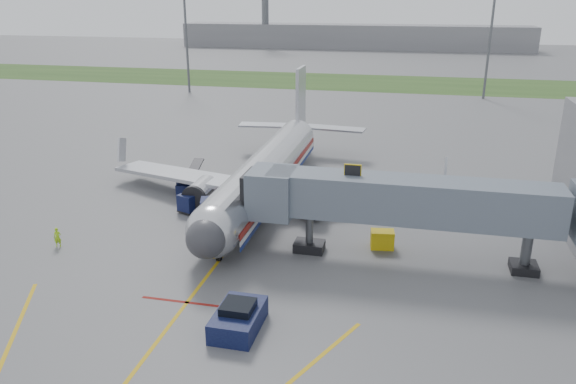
% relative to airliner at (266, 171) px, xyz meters
% --- Properties ---
extents(ground, '(400.00, 400.00, 0.00)m').
position_rel_airliner_xyz_m(ground, '(-0.00, -15.25, -2.65)').
color(ground, '#565659').
rests_on(ground, ground).
extents(grass_strip, '(300.00, 25.00, 0.01)m').
position_rel_airliner_xyz_m(grass_strip, '(-0.00, 74.75, -2.64)').
color(grass_strip, '#2D4C1E').
rests_on(grass_strip, ground).
extents(apron_markings, '(21.52, 50.00, 0.01)m').
position_rel_airliner_xyz_m(apron_markings, '(-0.00, -22.65, -2.64)').
color(apron_markings, gold).
rests_on(apron_markings, ground).
extents(airliner, '(32.10, 35.67, 10.25)m').
position_rel_airliner_xyz_m(airliner, '(0.00, 0.00, 0.00)').
color(airliner, silver).
rests_on(airliner, ground).
extents(jet_bridge, '(25.30, 4.00, 6.90)m').
position_rel_airliner_xyz_m(jet_bridge, '(12.86, -10.25, 1.82)').
color(jet_bridge, slate).
rests_on(jet_bridge, ground).
extents(light_mast_left, '(2.00, 0.44, 20.40)m').
position_rel_airliner_xyz_m(light_mast_left, '(-30.00, 54.75, 8.13)').
color(light_mast_left, '#595B60').
rests_on(light_mast_left, ground).
extents(light_mast_right, '(2.00, 0.44, 20.40)m').
position_rel_airliner_xyz_m(light_mast_right, '(25.00, 59.75, 8.13)').
color(light_mast_right, '#595B60').
rests_on(light_mast_right, ground).
extents(distant_terminal, '(120.00, 14.00, 8.00)m').
position_rel_airliner_xyz_m(distant_terminal, '(-10.00, 154.75, 1.35)').
color(distant_terminal, slate).
rests_on(distant_terminal, ground).
extents(pushback_tug, '(2.48, 4.01, 1.66)m').
position_rel_airliner_xyz_m(pushback_tug, '(4.00, -21.30, -1.95)').
color(pushback_tug, black).
rests_on(pushback_tug, ground).
extents(baggage_cart_a, '(2.29, 2.29, 1.97)m').
position_rel_airliner_xyz_m(baggage_cart_a, '(-3.00, -6.47, -1.64)').
color(baggage_cart_a, black).
rests_on(baggage_cart_a, ground).
extents(baggage_cart_b, '(1.98, 1.98, 1.65)m').
position_rel_airliner_xyz_m(baggage_cart_b, '(-5.71, -4.90, -1.81)').
color(baggage_cart_b, black).
rests_on(baggage_cart_b, ground).
extents(baggage_cart_c, '(2.02, 2.02, 1.66)m').
position_rel_airliner_xyz_m(baggage_cart_c, '(-8.06, 0.45, -1.80)').
color(baggage_cart_c, black).
rests_on(baggage_cart_c, ground).
extents(belt_loader, '(1.79, 4.98, 2.40)m').
position_rel_airliner_xyz_m(belt_loader, '(-7.82, 0.80, -2.05)').
color(belt_loader, black).
rests_on(belt_loader, ground).
extents(ground_power_cart, '(1.85, 1.36, 1.37)m').
position_rel_airliner_xyz_m(ground_power_cart, '(11.23, -8.56, -1.97)').
color(ground_power_cart, gold).
rests_on(ground_power_cart, ground).
extents(ramp_worker, '(0.63, 0.51, 1.51)m').
position_rel_airliner_xyz_m(ramp_worker, '(-12.62, -13.75, -1.89)').
color(ramp_worker, '#9BD919').
rests_on(ramp_worker, ground).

